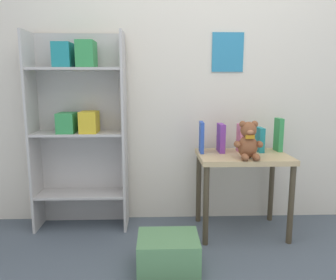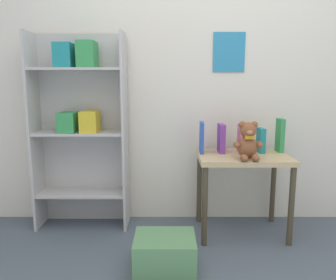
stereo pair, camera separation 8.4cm
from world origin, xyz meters
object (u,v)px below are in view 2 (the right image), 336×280
object	(u,v)px
display_table	(243,167)
book_standing_blue	(202,137)
book_standing_purple	(221,138)
storage_bin	(165,253)
teddy_bear	(248,142)
bookshelf_side	(81,120)
book_standing_pink	(241,138)
book_standing_teal	(261,140)
book_standing_green	(280,135)

from	to	relation	value
display_table	book_standing_blue	size ratio (longest dim) A/B	2.84
book_standing_purple	storage_bin	world-z (taller)	book_standing_purple
teddy_bear	book_standing_blue	size ratio (longest dim) A/B	1.13
bookshelf_side	book_standing_purple	world-z (taller)	bookshelf_side
book_standing_pink	bookshelf_side	bearing A→B (deg)	176.24
display_table	storage_bin	bearing A→B (deg)	-138.25
book_standing_purple	book_standing_pink	world-z (taller)	book_standing_purple
book_standing_purple	book_standing_pink	xyz separation A→B (m)	(0.15, 0.01, -0.00)
teddy_bear	book_standing_teal	distance (m)	0.27
book_standing_blue	storage_bin	distance (m)	0.88
bookshelf_side	book_standing_green	distance (m)	1.50
bookshelf_side	storage_bin	size ratio (longest dim) A/B	4.06
teddy_bear	book_standing_purple	size ratio (longest dim) A/B	1.22
book_standing_pink	book_standing_teal	distance (m)	0.15
bookshelf_side	book_standing_purple	distance (m)	1.07
book_standing_purple	book_standing_green	world-z (taller)	book_standing_green
teddy_bear	book_standing_green	xyz separation A→B (m)	(0.30, 0.24, 0.01)
book_standing_purple	storage_bin	xyz separation A→B (m)	(-0.42, -0.59, -0.60)
book_standing_pink	display_table	bearing A→B (deg)	-90.48
teddy_bear	book_standing_green	bearing A→B (deg)	39.02
display_table	book_standing_green	xyz separation A→B (m)	(0.29, 0.11, 0.22)
storage_bin	book_standing_green	bearing A→B (deg)	35.47
display_table	book_standing_blue	world-z (taller)	book_standing_blue
book_standing_blue	book_standing_purple	distance (m)	0.15
teddy_bear	storage_bin	world-z (taller)	teddy_bear
book_standing_blue	book_standing_green	bearing A→B (deg)	4.84
book_standing_blue	book_standing_green	distance (m)	0.59
book_standing_green	bookshelf_side	bearing A→B (deg)	174.97
book_standing_purple	book_standing_teal	distance (m)	0.29
book_standing_teal	book_standing_green	distance (m)	0.15
book_standing_pink	book_standing_green	distance (m)	0.30
display_table	bookshelf_side	bearing A→B (deg)	172.02
bookshelf_side	storage_bin	xyz separation A→B (m)	(0.64, -0.67, -0.72)
book_standing_pink	book_standing_green	xyz separation A→B (m)	(0.29, 0.01, 0.02)
display_table	storage_bin	size ratio (longest dim) A/B	1.79
teddy_bear	book_standing_teal	bearing A→B (deg)	55.74
bookshelf_side	teddy_bear	world-z (taller)	bookshelf_side
bookshelf_side	book_standing_teal	xyz separation A→B (m)	(1.35, -0.08, -0.14)
book_standing_pink	book_standing_teal	size ratio (longest dim) A/B	1.14
teddy_bear	bookshelf_side	bearing A→B (deg)	165.90
bookshelf_side	book_standing_teal	world-z (taller)	bookshelf_side
teddy_bear	book_standing_green	distance (m)	0.38
display_table	teddy_bear	xyz separation A→B (m)	(-0.00, -0.13, 0.21)
book_standing_green	storage_bin	size ratio (longest dim) A/B	0.69
book_standing_teal	display_table	bearing A→B (deg)	-149.96
bookshelf_side	book_standing_pink	size ratio (longest dim) A/B	7.09
bookshelf_side	display_table	bearing A→B (deg)	-7.98
book_standing_blue	book_standing_pink	world-z (taller)	book_standing_blue
display_table	storage_bin	xyz separation A→B (m)	(-0.56, -0.50, -0.40)
book_standing_purple	book_standing_pink	size ratio (longest dim) A/B	1.02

